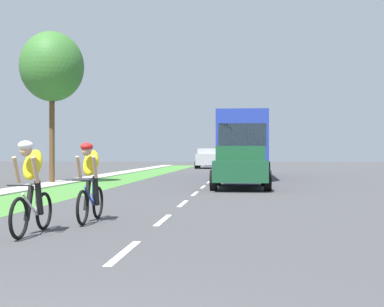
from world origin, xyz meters
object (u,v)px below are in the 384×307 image
Objects in this scene: cyclist_trailing at (90,181)px; street_tree_near at (52,67)px; pickup_dark_green at (241,167)px; suv_silver at (208,158)px; bus_blue at (242,143)px; cyclist_lead at (31,187)px; sedan_white at (215,159)px.

street_tree_near is at bearing 113.75° from cyclist_trailing.
pickup_dark_green is 0.74× the size of street_tree_near.
bus_blue is at bearing -79.39° from suv_silver.
suv_silver is (-3.09, 26.64, 0.12)m from pickup_dark_green.
pickup_dark_green reaches higher than cyclist_lead.
sedan_white is at bearing 94.78° from pickup_dark_green.
cyclist_lead is 38.65m from suv_silver.
bus_blue is 2.47× the size of suv_silver.
street_tree_near is at bearing 109.52° from cyclist_lead.
cyclist_lead is 48.26m from sedan_white.
bus_blue is (2.98, 20.22, 1.17)m from cyclist_trailing.
bus_blue is 17.08m from suv_silver.
cyclist_trailing is (0.51, 1.67, 0.00)m from cyclist_lead.
bus_blue is at bearing 40.42° from street_tree_near.
street_tree_near is at bearing -99.35° from sedan_white.
suv_silver is (0.35, 38.65, 0.14)m from cyclist_lead.
pickup_dark_green is 26.82m from suv_silver.
cyclist_lead and cyclist_trailing have the same top height.
cyclist_trailing reaches higher than sedan_white.
cyclist_lead is 22.20m from bus_blue.
cyclist_lead is at bearing -105.99° from pickup_dark_green.
cyclist_trailing is 0.40× the size of sedan_white.
cyclist_trailing is 0.15× the size of bus_blue.
bus_blue is 2.70× the size of sedan_white.
pickup_dark_green is (3.44, 12.00, 0.02)m from cyclist_lead.
sedan_white is at bearing 89.52° from cyclist_lead.
pickup_dark_green is at bearing 74.18° from cyclist_trailing.
sedan_white is (-3.08, 26.37, -1.21)m from bus_blue.
suv_silver is 25.11m from street_tree_near.
cyclist_lead is 1.00× the size of cyclist_trailing.
bus_blue is at bearing 89.73° from pickup_dark_green.
suv_silver is at bearing 77.16° from street_tree_near.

